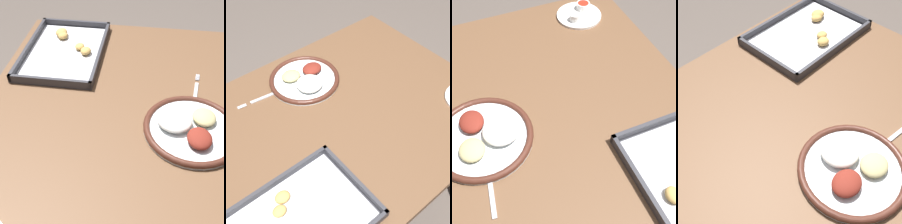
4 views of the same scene
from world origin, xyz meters
The scene contains 5 objects.
ground_plane centered at (0.00, 0.00, 0.00)m, with size 8.00×8.00×0.00m, color #564C44.
dining_table centered at (0.00, 0.00, 0.63)m, with size 1.19×0.88×0.74m.
dinner_plate centered at (-0.03, -0.24, 0.75)m, with size 0.29×0.29×0.05m.
fork centered at (0.15, -0.26, 0.74)m, with size 0.20×0.04×0.00m.
baking_tray centered at (0.35, 0.24, 0.75)m, with size 0.43×0.30×0.04m.
Camera 4 is at (-0.44, -0.41, 1.47)m, focal length 50.00 mm.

